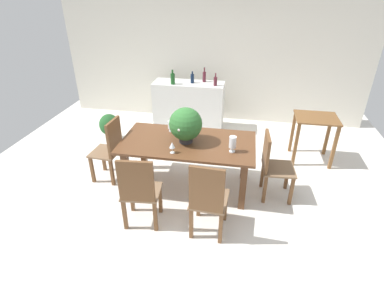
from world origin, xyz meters
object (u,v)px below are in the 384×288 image
object	(u,v)px
flower_centerpiece	(186,125)
wine_bottle_tall	(204,76)
wine_bottle_dark	(215,81)
chair_near_left	(139,190)
wine_glass	(172,145)
wine_bottle_clear	(192,78)
crystal_vase_left	(233,143)
crystal_vase_center_near	(172,125)
potted_plant_floor	(110,126)
kitchen_counter	(189,106)
dining_table	(188,148)
side_table	(315,128)
chair_foot_end	(272,163)
chair_near_right	(208,198)
chair_head_end	(110,147)
wine_bottle_amber	(173,78)

from	to	relation	value
flower_centerpiece	wine_bottle_tall	size ratio (longest dim) A/B	1.75
wine_bottle_dark	chair_near_left	bearing A→B (deg)	-101.07
wine_glass	wine_bottle_clear	bearing A→B (deg)	94.03
wine_glass	wine_bottle_tall	world-z (taller)	wine_bottle_tall
chair_near_left	wine_bottle_tall	xyz separation A→B (m)	(0.32, 3.12, 0.52)
crystal_vase_left	wine_glass	bearing A→B (deg)	-167.76
wine_glass	wine_bottle_dark	size ratio (longest dim) A/B	0.64
crystal_vase_left	crystal_vase_center_near	xyz separation A→B (m)	(-0.93, 0.46, -0.03)
flower_centerpiece	wine_bottle_dark	distance (m)	2.00
flower_centerpiece	wine_bottle_tall	xyz separation A→B (m)	(-0.06, 2.20, 0.05)
wine_bottle_dark	potted_plant_floor	world-z (taller)	wine_bottle_dark
kitchen_counter	wine_bottle_tall	xyz separation A→B (m)	(0.29, 0.12, 0.59)
crystal_vase_center_near	wine_glass	distance (m)	0.65
dining_table	side_table	bearing A→B (deg)	30.58
chair_foot_end	wine_bottle_tall	world-z (taller)	wine_bottle_tall
dining_table	chair_foot_end	xyz separation A→B (m)	(1.18, -0.01, -0.11)
chair_near_right	chair_near_left	size ratio (longest dim) A/B	1.03
dining_table	chair_near_left	bearing A→B (deg)	-113.82
chair_head_end	wine_bottle_amber	bearing A→B (deg)	168.88
chair_head_end	wine_bottle_clear	bearing A→B (deg)	160.95
dining_table	wine_bottle_dark	distance (m)	2.02
chair_head_end	wine_bottle_dark	xyz separation A→B (m)	(1.34, 1.98, 0.51)
flower_centerpiece	side_table	distance (m)	2.30
dining_table	crystal_vase_center_near	distance (m)	0.47
dining_table	side_table	distance (m)	2.23
wine_bottle_dark	side_table	world-z (taller)	wine_bottle_dark
crystal_vase_left	crystal_vase_center_near	world-z (taller)	crystal_vase_left
chair_near_right	wine_bottle_tall	distance (m)	3.21
chair_near_left	chair_foot_end	bearing A→B (deg)	-155.40
chair_head_end	wine_bottle_clear	distance (m)	2.31
side_table	dining_table	bearing A→B (deg)	-149.42
chair_near_right	wine_glass	size ratio (longest dim) A/B	6.68
chair_foot_end	kitchen_counter	world-z (taller)	kitchen_counter
crystal_vase_left	wine_glass	world-z (taller)	crystal_vase_left
flower_centerpiece	chair_near_left	bearing A→B (deg)	-112.74
chair_head_end	kitchen_counter	bearing A→B (deg)	162.67
chair_head_end	wine_bottle_dark	bearing A→B (deg)	149.72
flower_centerpiece	crystal_vase_left	world-z (taller)	flower_centerpiece
dining_table	wine_bottle_clear	xyz separation A→B (m)	(-0.31, 2.07, 0.42)
chair_foot_end	chair_head_end	bearing A→B (deg)	86.54
chair_near_right	wine_bottle_dark	size ratio (longest dim) A/B	4.31
crystal_vase_center_near	wine_bottle_amber	size ratio (longest dim) A/B	0.60
chair_near_left	wine_bottle_clear	xyz separation A→B (m)	(0.10, 3.00, 0.50)
chair_head_end	crystal_vase_left	xyz separation A→B (m)	(1.81, -0.17, 0.34)
chair_near_right	wine_bottle_dark	bearing A→B (deg)	-81.81
chair_near_right	wine_bottle_dark	distance (m)	2.98
kitchen_counter	chair_foot_end	bearing A→B (deg)	-52.85
chair_near_right	dining_table	bearing A→B (deg)	-63.17
wine_bottle_amber	side_table	xyz separation A→B (m)	(2.59, -0.79, -0.47)
dining_table	flower_centerpiece	distance (m)	0.38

